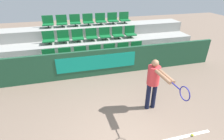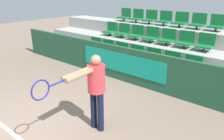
{
  "view_description": "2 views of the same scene",
  "coord_description": "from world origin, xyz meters",
  "views": [
    {
      "loc": [
        -1.05,
        -2.23,
        3.51
      ],
      "look_at": [
        0.14,
        2.34,
        1.01
      ],
      "focal_mm": 28.0,
      "sensor_mm": 36.0,
      "label": 1
    },
    {
      "loc": [
        3.81,
        -1.26,
        2.75
      ],
      "look_at": [
        0.58,
        2.65,
        0.85
      ],
      "focal_mm": 35.0,
      "sensor_mm": 36.0,
      "label": 2
    }
  ],
  "objects": [
    {
      "name": "bleacher_tier_back",
      "position": [
        0.0,
        6.37,
        0.72
      ],
      "size": [
        9.73,
        0.95,
        1.43
      ],
      "color": "#9E9E99",
      "rests_on": "ground"
    },
    {
      "name": "stadium_chair_7",
      "position": [
        -1.88,
        5.54,
        1.19
      ],
      "size": [
        0.5,
        0.39,
        0.54
      ],
      "color": "#333333",
      "rests_on": "bleacher_tier_middle"
    },
    {
      "name": "stadium_chair_6",
      "position": [
        1.88,
        4.59,
        0.71
      ],
      "size": [
        0.5,
        0.39,
        0.54
      ],
      "color": "#333333",
      "rests_on": "bleacher_tier_front"
    },
    {
      "name": "stadium_chair_2",
      "position": [
        -0.63,
        4.59,
        0.71
      ],
      "size": [
        0.5,
        0.39,
        0.54
      ],
      "color": "#333333",
      "rests_on": "bleacher_tier_front"
    },
    {
      "name": "tennis_player",
      "position": [
        1.12,
        1.46,
        1.0
      ],
      "size": [
        0.34,
        1.58,
        1.6
      ],
      "rotation": [
        0.0,
        0.0,
        0.05
      ],
      "color": "black",
      "rests_on": "ground"
    },
    {
      "name": "stadium_chair_18",
      "position": [
        0.63,
        6.49,
        1.67
      ],
      "size": [
        0.5,
        0.39,
        0.54
      ],
      "color": "#333333",
      "rests_on": "bleacher_tier_back"
    },
    {
      "name": "stadium_chair_11",
      "position": [
        0.63,
        5.54,
        1.19
      ],
      "size": [
        0.5,
        0.39,
        0.54
      ],
      "color": "#333333",
      "rests_on": "bleacher_tier_middle"
    },
    {
      "name": "stadium_chair_13",
      "position": [
        1.88,
        5.54,
        1.19
      ],
      "size": [
        0.5,
        0.39,
        0.54
      ],
      "color": "#333333",
      "rests_on": "bleacher_tier_middle"
    },
    {
      "name": "stadium_chair_4",
      "position": [
        0.63,
        4.59,
        0.71
      ],
      "size": [
        0.5,
        0.39,
        0.54
      ],
      "color": "#333333",
      "rests_on": "bleacher_tier_front"
    },
    {
      "name": "stadium_chair_1",
      "position": [
        -1.25,
        4.59,
        0.71
      ],
      "size": [
        0.5,
        0.39,
        0.54
      ],
      "color": "#333333",
      "rests_on": "bleacher_tier_front"
    },
    {
      "name": "stadium_chair_15",
      "position": [
        -1.25,
        6.49,
        1.67
      ],
      "size": [
        0.5,
        0.39,
        0.54
      ],
      "color": "#333333",
      "rests_on": "bleacher_tier_back"
    },
    {
      "name": "stadium_chair_5",
      "position": [
        1.25,
        4.59,
        0.71
      ],
      "size": [
        0.5,
        0.39,
        0.54
      ],
      "color": "#333333",
      "rests_on": "bleacher_tier_front"
    },
    {
      "name": "stadium_chair_0",
      "position": [
        -1.88,
        4.59,
        0.71
      ],
      "size": [
        0.5,
        0.39,
        0.54
      ],
      "color": "#333333",
      "rests_on": "bleacher_tier_front"
    },
    {
      "name": "court_baseline",
      "position": [
        0.0,
        0.29,
        0.0
      ],
      "size": [
        4.4,
        0.08,
        0.01
      ],
      "color": "white",
      "rests_on": "ground"
    },
    {
      "name": "stadium_chair_3",
      "position": [
        0.0,
        4.59,
        0.71
      ],
      "size": [
        0.5,
        0.39,
        0.54
      ],
      "color": "#333333",
      "rests_on": "bleacher_tier_front"
    },
    {
      "name": "bleacher_tier_middle",
      "position": [
        0.0,
        5.42,
        0.48
      ],
      "size": [
        9.73,
        0.95,
        0.95
      ],
      "color": "#9E9E99",
      "rests_on": "ground"
    },
    {
      "name": "bleacher_tier_front",
      "position": [
        0.0,
        4.47,
        0.24
      ],
      "size": [
        9.73,
        0.95,
        0.48
      ],
      "color": "#9E9E99",
      "rests_on": "ground"
    },
    {
      "name": "stadium_chair_9",
      "position": [
        -0.63,
        5.54,
        1.19
      ],
      "size": [
        0.5,
        0.39,
        0.54
      ],
      "color": "#333333",
      "rests_on": "bleacher_tier_middle"
    },
    {
      "name": "stadium_chair_20",
      "position": [
        1.88,
        6.49,
        1.67
      ],
      "size": [
        0.5,
        0.39,
        0.54
      ],
      "color": "#333333",
      "rests_on": "bleacher_tier_back"
    },
    {
      "name": "stadium_chair_8",
      "position": [
        -1.25,
        5.54,
        1.19
      ],
      "size": [
        0.5,
        0.39,
        0.54
      ],
      "color": "#333333",
      "rests_on": "bleacher_tier_middle"
    },
    {
      "name": "stadium_chair_12",
      "position": [
        1.25,
        5.54,
        1.19
      ],
      "size": [
        0.5,
        0.39,
        0.54
      ],
      "color": "#333333",
      "rests_on": "bleacher_tier_middle"
    },
    {
      "name": "stadium_chair_19",
      "position": [
        1.25,
        6.49,
        1.67
      ],
      "size": [
        0.5,
        0.39,
        0.54
      ],
      "color": "#333333",
      "rests_on": "bleacher_tier_back"
    },
    {
      "name": "stadium_chair_10",
      "position": [
        0.0,
        5.54,
        1.19
      ],
      "size": [
        0.5,
        0.39,
        0.54
      ],
      "color": "#333333",
      "rests_on": "bleacher_tier_middle"
    },
    {
      "name": "barrier_wall",
      "position": [
        -0.0,
        3.91,
        0.55
      ],
      "size": [
        10.13,
        0.14,
        1.09
      ],
      "color": "#1E4C33",
      "rests_on": "ground"
    },
    {
      "name": "stadium_chair_14",
      "position": [
        -1.88,
        6.49,
        1.67
      ],
      "size": [
        0.5,
        0.39,
        0.54
      ],
      "color": "#333333",
      "rests_on": "bleacher_tier_back"
    },
    {
      "name": "stadium_chair_16",
      "position": [
        -0.63,
        6.49,
        1.67
      ],
      "size": [
        0.5,
        0.39,
        0.54
      ],
      "color": "#333333",
      "rests_on": "bleacher_tier_back"
    },
    {
      "name": "stadium_chair_17",
      "position": [
        0.0,
        6.49,
        1.67
      ],
      "size": [
        0.5,
        0.39,
        0.54
      ],
      "color": "#333333",
      "rests_on": "bleacher_tier_back"
    }
  ]
}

